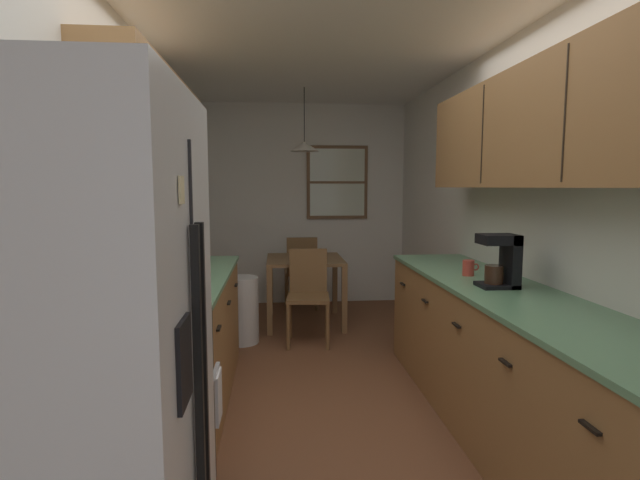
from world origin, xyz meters
TOP-DOWN VIEW (x-y plane):
  - ground_plane at (0.00, 1.00)m, footprint 12.00×12.00m
  - wall_left at (-1.35, 1.00)m, footprint 0.10×9.00m
  - wall_right at (1.35, 1.00)m, footprint 0.10×9.00m
  - wall_back at (0.00, 3.65)m, footprint 4.40×0.10m
  - ceiling_slab at (0.00, 1.00)m, footprint 4.40×9.00m
  - refrigerator at (-0.95, -1.24)m, footprint 0.73×0.79m
  - stove_range at (-0.99, -0.51)m, footprint 0.66×0.63m
  - microwave_over_range at (-1.11, -0.51)m, footprint 0.39×0.62m
  - counter_left at (-1.00, 0.73)m, footprint 0.64×1.85m
  - upper_cabinets_left at (-1.14, 0.68)m, footprint 0.33×1.93m
  - counter_right at (1.00, 0.05)m, footprint 0.64×3.05m
  - upper_cabinets_right at (1.14, 0.00)m, footprint 0.33×2.73m
  - dining_table at (-0.05, 2.61)m, footprint 0.82×0.87m
  - dining_chair_near at (-0.05, 1.97)m, footprint 0.43×0.43m
  - dining_chair_far at (-0.05, 3.25)m, footprint 0.41×0.41m
  - pendant_light at (-0.05, 2.61)m, footprint 0.31×0.31m
  - back_window at (0.43, 3.58)m, footprint 0.78×0.05m
  - trash_bin at (-0.70, 2.00)m, footprint 0.34×0.34m
  - storage_canister at (-1.00, 0.10)m, footprint 0.11×0.11m
  - dish_towel at (-0.64, -0.35)m, footprint 0.02×0.16m
  - coffee_maker at (1.00, 0.15)m, footprint 0.22×0.18m
  - mug_spare at (0.95, 0.54)m, footprint 0.12×0.08m

SIDE VIEW (x-z plane):
  - ground_plane at x=0.00m, z-range 0.00..0.00m
  - trash_bin at x=-0.70m, z-range 0.00..0.64m
  - counter_right at x=1.00m, z-range 0.00..0.90m
  - counter_left at x=-1.00m, z-range 0.00..0.90m
  - stove_range at x=-0.99m, z-range -0.08..1.02m
  - dish_towel at x=-0.64m, z-range 0.38..0.62m
  - dining_chair_near at x=-0.05m, z-range 0.05..0.95m
  - dining_chair_far at x=-0.05m, z-range 0.05..0.95m
  - dining_table at x=-0.05m, z-range 0.25..0.98m
  - refrigerator at x=-0.95m, z-range 0.00..1.78m
  - mug_spare at x=0.95m, z-range 0.90..1.01m
  - storage_canister at x=-1.00m, z-range 0.90..1.06m
  - coffee_maker at x=1.00m, z-range 0.91..1.23m
  - wall_left at x=-1.35m, z-range 0.00..2.55m
  - wall_right at x=1.35m, z-range 0.00..2.55m
  - wall_back at x=0.00m, z-range 0.00..2.55m
  - back_window at x=0.43m, z-range 1.09..2.03m
  - microwave_over_range at x=-1.11m, z-range 1.50..1.80m
  - upper_cabinets_right at x=1.14m, z-range 1.50..2.18m
  - upper_cabinets_left at x=-1.14m, z-range 1.52..2.22m
  - pendant_light at x=-0.05m, z-range 1.60..2.27m
  - ceiling_slab at x=0.00m, z-range 2.55..2.63m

